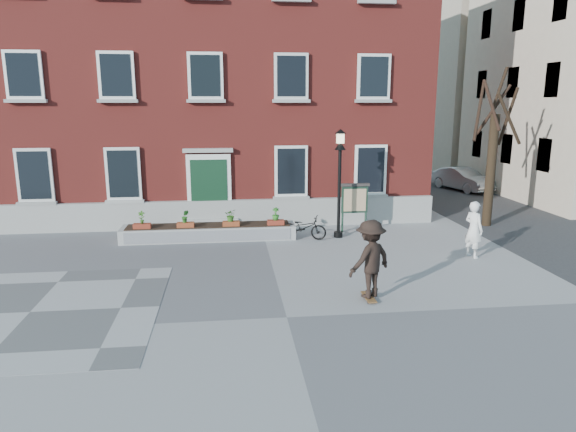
{
  "coord_description": "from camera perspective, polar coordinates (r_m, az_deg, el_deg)",
  "views": [
    {
      "loc": [
        -1.27,
        -10.96,
        4.87
      ],
      "look_at": [
        0.5,
        4.0,
        1.5
      ],
      "focal_mm": 32.0,
      "sensor_mm": 36.0,
      "label": 1
    }
  ],
  "objects": [
    {
      "name": "parked_car",
      "position": [
        30.39,
        18.78,
        3.91
      ],
      "size": [
        2.48,
        4.06,
        1.26
      ],
      "primitive_type": "imported",
      "rotation": [
        0.0,
        0.0,
        0.32
      ],
      "color": "silver",
      "rests_on": "ground"
    },
    {
      "name": "bicycle",
      "position": [
        18.52,
        1.78,
        -1.26
      ],
      "size": [
        1.74,
        1.14,
        0.87
      ],
      "primitive_type": "imported",
      "rotation": [
        0.0,
        0.0,
        1.19
      ],
      "color": "black",
      "rests_on": "ground"
    },
    {
      "name": "notice_board",
      "position": [
        19.49,
        7.41,
        1.83
      ],
      "size": [
        1.1,
        0.16,
        1.87
      ],
      "color": "#193325",
      "rests_on": "ground"
    },
    {
      "name": "bare_tree",
      "position": [
        21.68,
        21.73,
        6.21
      ],
      "size": [
        1.83,
        1.83,
        6.16
      ],
      "color": "#2E2114",
      "rests_on": "ground"
    },
    {
      "name": "checker_patch",
      "position": [
        13.75,
        -26.74,
        -9.52
      ],
      "size": [
        6.0,
        6.0,
        0.01
      ],
      "primitive_type": "cube",
      "color": "#545456",
      "rests_on": "ground"
    },
    {
      "name": "side_street",
      "position": [
        36.35,
        26.21,
        14.75
      ],
      "size": [
        15.2,
        36.0,
        14.5
      ],
      "color": "#38393B",
      "rests_on": "ground"
    },
    {
      "name": "brick_building",
      "position": [
        24.99,
        -8.74,
        15.75
      ],
      "size": [
        18.4,
        10.85,
        12.6
      ],
      "color": "maroon",
      "rests_on": "ground"
    },
    {
      "name": "skateboarder",
      "position": [
        12.9,
        9.11,
        -4.74
      ],
      "size": [
        1.47,
        1.27,
        2.05
      ],
      "color": "brown",
      "rests_on": "ground"
    },
    {
      "name": "bystander",
      "position": [
        17.29,
        19.93,
        -1.41
      ],
      "size": [
        0.65,
        0.78,
        1.82
      ],
      "primitive_type": "imported",
      "rotation": [
        0.0,
        0.0,
        1.95
      ],
      "color": "white",
      "rests_on": "ground"
    },
    {
      "name": "planter_assembly",
      "position": [
        18.72,
        -8.74,
        -1.66
      ],
      "size": [
        6.2,
        1.12,
        1.15
      ],
      "color": "#B3B3AE",
      "rests_on": "ground"
    },
    {
      "name": "lamp_post",
      "position": [
        18.47,
        5.76,
        5.29
      ],
      "size": [
        0.4,
        0.4,
        3.93
      ],
      "color": "black",
      "rests_on": "ground"
    },
    {
      "name": "ground",
      "position": [
        12.06,
        -0.13,
        -11.2
      ],
      "size": [
        100.0,
        100.0,
        0.0
      ],
      "primitive_type": "plane",
      "color": "gray",
      "rests_on": "ground"
    }
  ]
}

